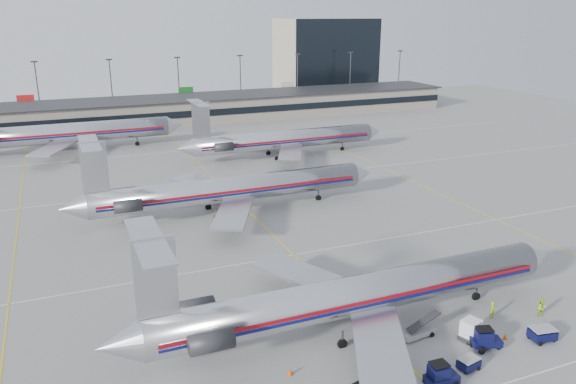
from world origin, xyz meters
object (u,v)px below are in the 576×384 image
belt_loader (419,331)px  jet_foreground (350,296)px  uld_container (471,330)px  jet_second_row (225,189)px  tug_center (440,376)px

belt_loader → jet_foreground: bearing=139.3°
jet_foreground → uld_container: size_ratio=20.59×
uld_container → jet_second_row: bearing=86.3°
jet_foreground → jet_second_row: bearing=92.2°
uld_container → belt_loader: (-3.84, 2.08, -0.41)m
jet_second_row → tug_center: jet_second_row is taller
tug_center → uld_container: 7.63m
jet_foreground → tug_center: jet_foreground is taller
jet_foreground → uld_container: bearing=-31.8°
jet_foreground → uld_container: jet_foreground is taller
jet_second_row → jet_foreground: bearing=-87.8°
jet_second_row → uld_container: 40.41m
jet_second_row → uld_container: bearing=-75.5°
jet_foreground → uld_container: (8.80, -5.46, -2.40)m
jet_foreground → jet_second_row: size_ratio=0.98×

